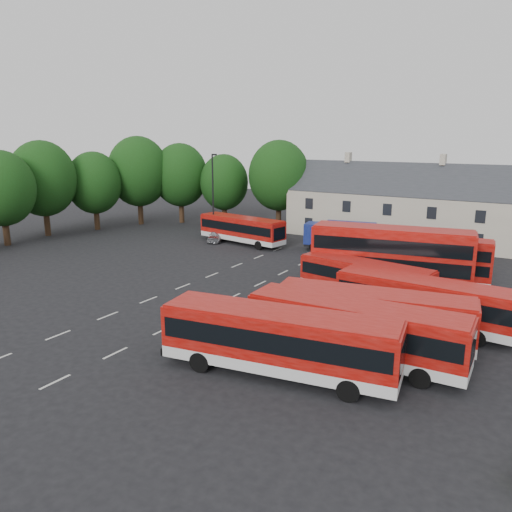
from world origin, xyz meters
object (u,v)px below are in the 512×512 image
(bus_row_a, at_px, (279,337))
(bus_dd_south, at_px, (391,254))
(box_truck, at_px, (341,235))
(silver_car, at_px, (216,236))
(lamppost, at_px, (213,195))

(bus_row_a, xyz_separation_m, bus_dd_south, (0.42, 17.54, 0.80))
(bus_row_a, height_order, box_truck, bus_row_a)
(silver_car, bearing_deg, box_truck, -13.03)
(lamppost, bearing_deg, bus_row_a, -48.34)
(bus_row_a, relative_size, bus_dd_south, 0.99)
(bus_row_a, xyz_separation_m, lamppost, (-22.99, 25.84, 3.27))
(silver_car, bearing_deg, bus_row_a, -71.83)
(silver_car, relative_size, lamppost, 0.38)
(silver_car, xyz_separation_m, lamppost, (-0.62, 0.41, 4.69))
(bus_dd_south, relative_size, silver_car, 3.30)
(bus_row_a, relative_size, box_truck, 1.65)
(box_truck, xyz_separation_m, lamppost, (-14.99, -2.15, 3.55))
(box_truck, bearing_deg, bus_dd_south, -60.94)
(bus_dd_south, xyz_separation_m, silver_car, (-22.78, 7.89, -2.22))
(box_truck, bearing_deg, silver_car, -179.66)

